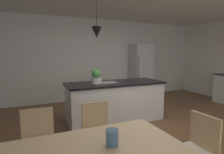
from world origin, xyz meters
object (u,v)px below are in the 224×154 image
object	(u,v)px
chair_far_right	(98,133)
refrigerator	(140,71)
kitchen_island	(115,101)
chair_far_left	(38,144)
potted_plant_on_island	(96,77)
vase_on_dining_table	(112,138)
chair_kitchen_end	(195,151)

from	to	relation	value
chair_far_right	refrigerator	world-z (taller)	refrigerator
chair_far_right	kitchen_island	distance (m)	1.73
chair_far_left	potted_plant_on_island	size ratio (longest dim) A/B	2.77
chair_far_left	vase_on_dining_table	size ratio (longest dim) A/B	5.90
chair_far_right	vase_on_dining_table	xyz separation A→B (m)	(-0.15, -0.83, 0.33)
kitchen_island	vase_on_dining_table	distance (m)	2.55
refrigerator	potted_plant_on_island	distance (m)	2.91
chair_far_left	refrigerator	bearing A→B (deg)	42.82
potted_plant_on_island	chair_far_left	bearing A→B (deg)	-130.18
chair_far_left	kitchen_island	bearing A→B (deg)	40.89
chair_kitchen_end	chair_far_left	size ratio (longest dim) A/B	1.00
chair_far_left	vase_on_dining_table	world-z (taller)	vase_on_dining_table
refrigerator	potted_plant_on_island	bearing A→B (deg)	-141.78
potted_plant_on_island	vase_on_dining_table	size ratio (longest dim) A/B	2.13
chair_kitchen_end	refrigerator	bearing A→B (deg)	65.07
chair_kitchen_end	vase_on_dining_table	size ratio (longest dim) A/B	5.90
kitchen_island	vase_on_dining_table	world-z (taller)	kitchen_island
chair_far_right	refrigerator	size ratio (longest dim) A/B	0.46
kitchen_island	refrigerator	xyz separation A→B (m)	(1.83, 1.80, 0.48)
kitchen_island	vase_on_dining_table	size ratio (longest dim) A/B	15.11
potted_plant_on_island	chair_far_right	bearing A→B (deg)	-107.92
chair_far_left	vase_on_dining_table	xyz separation A→B (m)	(0.61, -0.83, 0.33)
kitchen_island	refrigerator	distance (m)	2.61
vase_on_dining_table	potted_plant_on_island	bearing A→B (deg)	74.77
chair_far_right	potted_plant_on_island	size ratio (longest dim) A/B	2.77
refrigerator	vase_on_dining_table	distance (m)	5.02
kitchen_island	refrigerator	size ratio (longest dim) A/B	1.18
vase_on_dining_table	chair_kitchen_end	bearing A→B (deg)	-2.59
chair_kitchen_end	potted_plant_on_island	size ratio (longest dim) A/B	2.77
refrigerator	potted_plant_on_island	world-z (taller)	refrigerator
chair_kitchen_end	kitchen_island	world-z (taller)	kitchen_island
refrigerator	kitchen_island	bearing A→B (deg)	-135.50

